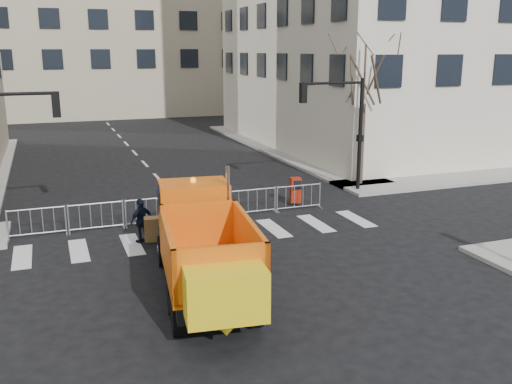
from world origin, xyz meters
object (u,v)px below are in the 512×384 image
object	(u,v)px
cop_a	(175,209)
cop_c	(142,221)
cop_b	(215,225)
newspaper_box	(295,190)
plow_truck	(203,244)

from	to	relation	value
cop_a	cop_c	distance (m)	1.32
cop_b	cop_c	size ratio (longest dim) A/B	1.03
cop_b	newspaper_box	xyz separation A→B (m)	(4.86, 4.10, -0.13)
cop_a	newspaper_box	bearing A→B (deg)	-179.27
cop_a	cop_b	world-z (taller)	cop_a
cop_a	cop_b	bearing A→B (deg)	98.83
cop_b	newspaper_box	bearing A→B (deg)	-131.47
cop_a	newspaper_box	distance (m)	6.33
plow_truck	newspaper_box	distance (m)	9.98
cop_b	cop_c	bearing A→B (deg)	-24.10
cop_b	plow_truck	bearing A→B (deg)	77.49
cop_c	plow_truck	bearing A→B (deg)	71.12
plow_truck	cop_a	distance (m)	5.43
plow_truck	newspaper_box	world-z (taller)	plow_truck
cop_b	cop_c	xyz separation A→B (m)	(-2.27, 1.45, -0.02)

